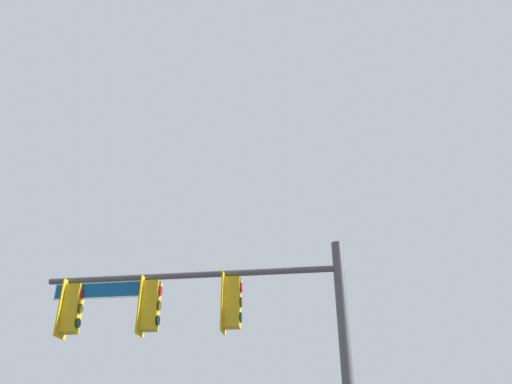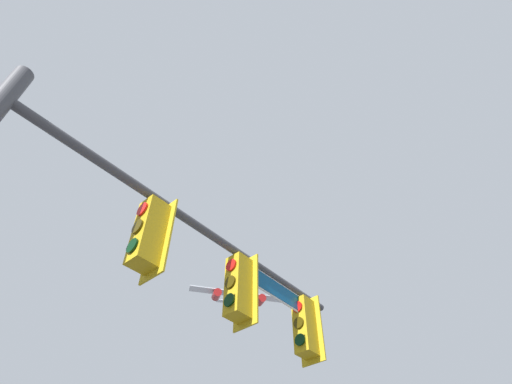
# 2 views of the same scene
# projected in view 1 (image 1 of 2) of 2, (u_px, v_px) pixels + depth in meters

# --- Properties ---
(signal_pole_near) EXTENTS (6.76, 1.61, 6.16)m
(signal_pole_near) POSITION_uv_depth(u_px,v_px,m) (220.00, 329.00, 10.69)
(signal_pole_near) COLOR #47474C
(signal_pole_near) RESTS_ON ground_plane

